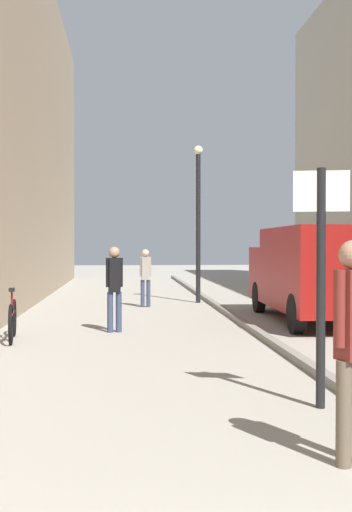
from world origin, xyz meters
name	(u,v)px	position (x,y,z in m)	size (l,w,h in m)	color
ground_plane	(173,329)	(0.00, 12.00, 0.00)	(80.00, 80.00, 0.00)	gray
kerb_strip	(247,325)	(1.58, 12.00, 0.06)	(0.16, 40.00, 0.12)	slate
pedestrian_mid_block	(114,283)	(-1.21, 11.56, 1.00)	(0.34, 0.22, 1.73)	#2D3851
pedestrian_far_crossing	(145,274)	(-0.41, 16.57, 0.94)	(0.33, 0.21, 1.64)	#2D3851
delivery_van	(315,271)	(3.35, 12.93, 1.17)	(2.18, 5.60, 2.15)	maroon
street_sign_post	(321,266)	(1.10, 5.52, 1.55)	(0.59, 0.15, 2.60)	black
lamp_post	(198,213)	(1.24, 17.76, 2.72)	(0.28, 0.28, 4.76)	black
bicycle_leaning	(13,320)	(-3.07, 10.66, 0.38)	(0.27, 1.76, 0.98)	black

